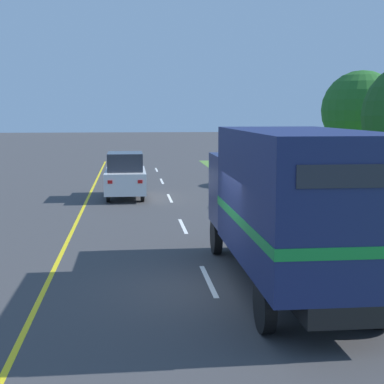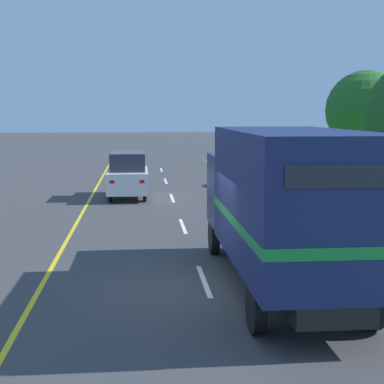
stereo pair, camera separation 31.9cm
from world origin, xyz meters
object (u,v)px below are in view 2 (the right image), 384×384
lead_car_white (128,175)px  roadside_tree_mid (366,111)px  horse_trailer_truck (283,202)px  highway_sign (376,175)px

lead_car_white → roadside_tree_mid: bearing=17.2°
lead_car_white → horse_trailer_truck: bearing=-76.0°
lead_car_white → roadside_tree_mid: roadside_tree_mid is taller
highway_sign → lead_car_white: bearing=137.3°
horse_trailer_truck → highway_sign: size_ratio=2.87×
horse_trailer_truck → roadside_tree_mid: 20.51m
highway_sign → roadside_tree_mid: 12.56m
horse_trailer_truck → lead_car_white: 14.92m
horse_trailer_truck → highway_sign: 8.23m
horse_trailer_truck → lead_car_white: bearing=104.0°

